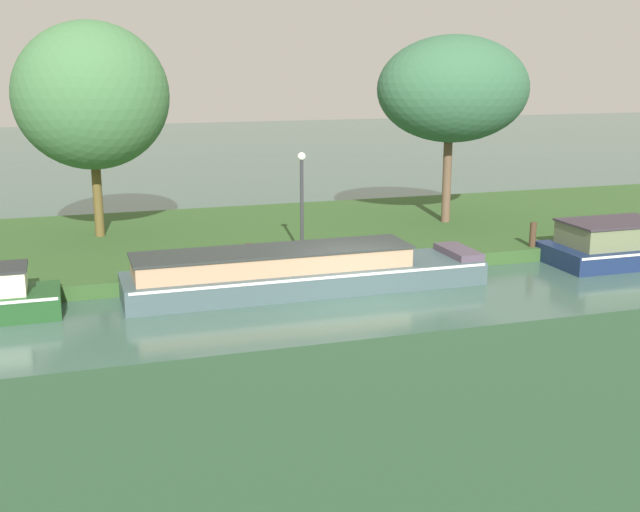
% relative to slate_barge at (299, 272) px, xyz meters
% --- Properties ---
extents(ground_plane, '(120.00, 120.00, 0.00)m').
position_rel_slate_barge_xyz_m(ground_plane, '(1.29, -1.20, -0.52)').
color(ground_plane, '#3B5A4F').
extents(riverbank_far, '(72.00, 10.00, 0.40)m').
position_rel_slate_barge_xyz_m(riverbank_far, '(1.29, 5.80, -0.32)').
color(riverbank_far, '#315426').
rests_on(riverbank_far, ground_plane).
extents(riverbank_near, '(72.00, 10.00, 0.40)m').
position_rel_slate_barge_xyz_m(riverbank_near, '(1.29, -10.20, -0.32)').
color(riverbank_near, '#274B2F').
rests_on(riverbank_near, ground_plane).
extents(slate_barge, '(9.65, 2.11, 1.18)m').
position_rel_slate_barge_xyz_m(slate_barge, '(0.00, 0.00, 0.00)').
color(slate_barge, '#3F5458').
rests_on(slate_barge, ground_plane).
extents(navy_narrowboat, '(4.56, 2.40, 1.29)m').
position_rel_slate_barge_xyz_m(navy_narrowboat, '(10.05, 0.00, 0.01)').
color(navy_narrowboat, '#18284F').
rests_on(navy_narrowboat, ground_plane).
extents(willow_tree_left, '(4.76, 4.11, 6.76)m').
position_rel_slate_barge_xyz_m(willow_tree_left, '(-4.75, 6.38, 4.37)').
color(willow_tree_left, brown).
rests_on(willow_tree_left, riverbank_far).
extents(willow_tree_centre, '(5.39, 3.81, 6.41)m').
position_rel_slate_barge_xyz_m(willow_tree_centre, '(7.01, 5.21, 4.49)').
color(willow_tree_centre, brown).
rests_on(willow_tree_centre, riverbank_far).
extents(lamp_post, '(0.24, 0.24, 3.01)m').
position_rel_slate_barge_xyz_m(lamp_post, '(0.76, 2.25, 1.77)').
color(lamp_post, '#333338').
rests_on(lamp_post, riverbank_far).
extents(mooring_post_near, '(0.13, 0.13, 0.72)m').
position_rel_slate_barge_xyz_m(mooring_post_near, '(-1.09, 1.11, 0.24)').
color(mooring_post_near, '#4A3021').
rests_on(mooring_post_near, riverbank_far).
extents(mooring_post_far, '(0.20, 0.20, 0.76)m').
position_rel_slate_barge_xyz_m(mooring_post_far, '(7.79, 1.11, 0.26)').
color(mooring_post_far, '#483222').
rests_on(mooring_post_far, riverbank_far).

